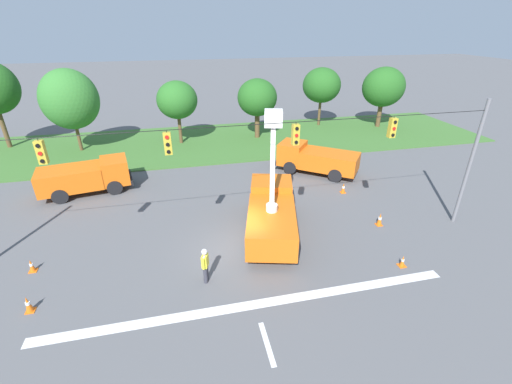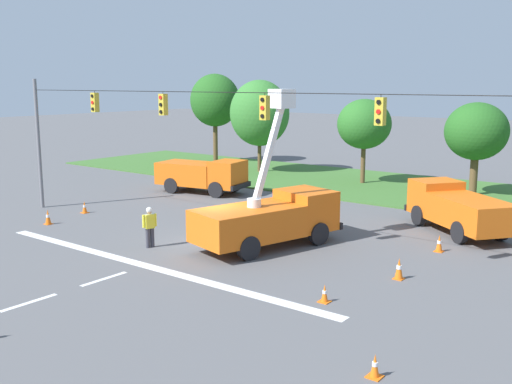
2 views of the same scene
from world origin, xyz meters
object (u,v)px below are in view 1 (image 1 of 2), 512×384
Objects in this scene: tree_east at (257,98)px; traffic_cone_foreground_right at (343,188)px; traffic_cone_mid_left at (32,266)px; utility_truck_support_far at (316,158)px; utility_truck_support_near at (86,176)px; traffic_cone_lane_edge_a at (28,304)px; tree_west at (70,99)px; traffic_cone_mid_right at (380,219)px; utility_truck_bucket_lift at (271,211)px; traffic_cone_foreground_left at (403,261)px; road_worker at (205,263)px; tree_centre at (177,100)px; tree_east_end at (384,87)px; tree_far_east at (322,85)px.

traffic_cone_foreground_right is (3.00, -13.44, -3.67)m from tree_east.
utility_truck_support_far is at bearing 24.99° from traffic_cone_mid_left.
utility_truck_support_near reaches higher than traffic_cone_lane_edge_a.
traffic_cone_foreground_right is (19.57, -13.21, -4.30)m from tree_west.
utility_truck_bucket_lift is at bearing 173.38° from traffic_cone_mid_right.
utility_truck_support_near is (2.40, -9.17, -3.46)m from tree_west.
road_worker is at bearing 173.67° from traffic_cone_foreground_left.
traffic_cone_foreground_right is (10.11, 6.95, -0.64)m from road_worker.
traffic_cone_mid_left is (-18.11, -4.40, -0.04)m from traffic_cone_foreground_right.
tree_centre is 0.83× the size of utility_truck_bucket_lift.
traffic_cone_mid_right is (-10.87, -18.64, -3.96)m from tree_east_end.
utility_truck_bucket_lift reaches higher than traffic_cone_foreground_left.
utility_truck_support_near is (-28.22, -10.23, -3.15)m from tree_east_end.
tree_centre is 1.01× the size of tree_east.
tree_east reaches higher than traffic_cone_foreground_left.
utility_truck_support_far is at bearing 89.31° from traffic_cone_foreground_left.
traffic_cone_mid_left is (-22.95, -20.77, -4.13)m from tree_far_east.
utility_truck_support_far is 19.34m from traffic_cone_mid_left.
tree_centre is 9.91× the size of traffic_cone_foreground_left.
tree_west is 20.93m from traffic_cone_lane_edge_a.
traffic_cone_foreground_left is (9.37, -1.04, -0.72)m from road_worker.
traffic_cone_lane_edge_a is (-17.35, -7.16, 0.01)m from traffic_cone_foreground_right.
tree_west reaches higher than tree_centre.
tree_centre is 19.64m from traffic_cone_mid_left.
tree_far_east is 0.89× the size of utility_truck_bucket_lift.
traffic_cone_foreground_left is 0.82× the size of traffic_cone_foreground_right.
utility_truck_support_far is at bearing -26.47° from tree_west.
tree_west is 28.68m from traffic_cone_foreground_left.
traffic_cone_lane_edge_a is (-16.75, -10.92, -0.81)m from utility_truck_support_far.
tree_west is 1.17× the size of utility_truck_support_near.
utility_truck_support_far is 20.01m from traffic_cone_lane_edge_a.
traffic_cone_lane_edge_a is at bearing -90.91° from utility_truck_support_near.
tree_far_east reaches higher than traffic_cone_foreground_right.
tree_far_east is at bearing 77.08° from traffic_cone_foreground_left.
utility_truck_bucket_lift reaches higher than tree_far_east.
traffic_cone_mid_right is at bearing -58.67° from tree_centre.
tree_west is 1.22× the size of tree_centre.
tree_east is 25.37m from traffic_cone_lane_edge_a.
traffic_cone_mid_right is (10.29, 2.58, -0.61)m from road_worker.
tree_far_east is 25.44m from utility_truck_support_near.
traffic_cone_lane_edge_a is at bearing -83.77° from tree_west.
tree_centre is 23.80m from traffic_cone_foreground_left.
road_worker is (7.06, -10.99, -0.21)m from utility_truck_support_near.
tree_east is at bearing -159.56° from tree_far_east.
tree_east_end is at bearing 37.04° from traffic_cone_lane_edge_a.
tree_centre is 7.59m from tree_east.
traffic_cone_foreground_right is (0.60, -3.76, -0.82)m from utility_truck_support_far.
traffic_cone_mid_right is at bearing -120.25° from tree_east_end.
road_worker is 2.43× the size of traffic_cone_foreground_right.
tree_east reaches higher than traffic_cone_foreground_right.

